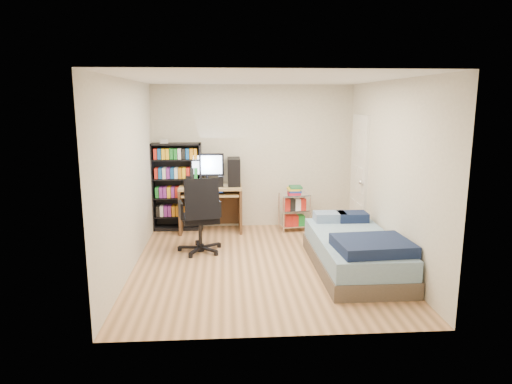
{
  "coord_description": "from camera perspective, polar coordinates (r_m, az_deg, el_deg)",
  "views": [
    {
      "loc": [
        -0.49,
        -6.0,
        2.23
      ],
      "look_at": [
        -0.06,
        0.4,
        0.94
      ],
      "focal_mm": 32.0,
      "sensor_mm": 36.0,
      "label": 1
    }
  ],
  "objects": [
    {
      "name": "wire_cart",
      "position": [
        7.92,
        4.85,
        -1.14
      ],
      "size": [
        0.54,
        0.42,
        0.79
      ],
      "rotation": [
        0.0,
        0.0,
        0.15
      ],
      "color": "white",
      "rests_on": "room"
    },
    {
      "name": "media_shelf",
      "position": [
        8.01,
        -9.84,
        0.78
      ],
      "size": [
        0.85,
        0.28,
        1.58
      ],
      "color": "black",
      "rests_on": "room"
    },
    {
      "name": "computer_desk",
      "position": [
        7.89,
        -4.92,
        0.32
      ],
      "size": [
        1.06,
        0.62,
        1.34
      ],
      "color": "tan",
      "rests_on": "room"
    },
    {
      "name": "room",
      "position": [
        6.1,
        0.78,
        2.13
      ],
      "size": [
        3.58,
        4.08,
        2.58
      ],
      "color": "tan",
      "rests_on": "ground"
    },
    {
      "name": "bed",
      "position": [
        6.25,
        12.3,
        -7.26
      ],
      "size": [
        1.03,
        2.06,
        0.59
      ],
      "color": "brown",
      "rests_on": "room"
    },
    {
      "name": "door",
      "position": [
        7.77,
        12.74,
        1.99
      ],
      "size": [
        0.12,
        0.8,
        2.0
      ],
      "color": "silver",
      "rests_on": "room"
    },
    {
      "name": "office_chair",
      "position": [
        6.83,
        -6.94,
        -4.56
      ],
      "size": [
        0.81,
        0.81,
        1.15
      ],
      "rotation": [
        0.0,
        0.0,
        0.21
      ],
      "color": "black",
      "rests_on": "room"
    }
  ]
}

